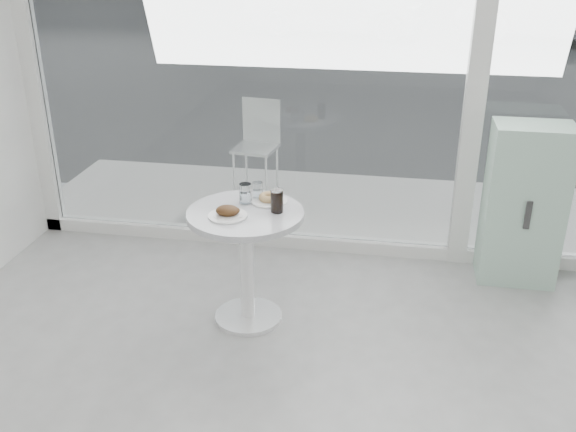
% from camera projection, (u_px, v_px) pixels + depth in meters
% --- Properties ---
extents(room_shell, '(6.00, 6.00, 6.00)m').
position_uv_depth(room_shell, '(180.00, 195.00, 1.15)').
color(room_shell, silver).
rests_on(room_shell, ground).
extents(storefront, '(5.00, 0.14, 3.00)m').
position_uv_depth(storefront, '(360.00, 29.00, 4.43)').
color(storefront, white).
rests_on(storefront, ground).
extents(main_table, '(0.72, 0.72, 0.77)m').
position_uv_depth(main_table, '(246.00, 243.00, 4.00)').
color(main_table, white).
rests_on(main_table, ground).
extents(patio_deck, '(5.60, 1.60, 0.05)m').
position_uv_depth(patio_deck, '(349.00, 207.00, 5.84)').
color(patio_deck, silver).
rests_on(patio_deck, ground).
extents(street, '(40.00, 24.00, 0.00)m').
position_uv_depth(street, '(389.00, 27.00, 16.82)').
color(street, '#383838').
rests_on(street, ground).
extents(mint_cabinet, '(0.53, 0.38, 1.16)m').
position_uv_depth(mint_cabinet, '(524.00, 204.00, 4.50)').
color(mint_cabinet, '#A1CEB4').
rests_on(mint_cabinet, ground).
extents(patio_chair, '(0.42, 0.42, 0.86)m').
position_uv_depth(patio_chair, '(258.00, 140.00, 6.01)').
color(patio_chair, white).
rests_on(patio_chair, patio_deck).
extents(car_white, '(4.57, 2.30, 1.49)m').
position_uv_depth(car_white, '(335.00, 2.00, 15.37)').
color(car_white, silver).
rests_on(car_white, street).
extents(car_silver, '(4.72, 2.92, 1.47)m').
position_uv_depth(car_silver, '(564.00, 9.00, 14.14)').
color(car_silver, '#9B9DA2').
rests_on(car_silver, street).
extents(plate_fritter, '(0.24, 0.24, 0.07)m').
position_uv_depth(plate_fritter, '(228.00, 213.00, 3.83)').
color(plate_fritter, white).
rests_on(plate_fritter, main_table).
extents(plate_donut, '(0.23, 0.23, 0.05)m').
position_uv_depth(plate_donut, '(269.00, 199.00, 4.04)').
color(plate_donut, white).
rests_on(plate_donut, main_table).
extents(water_tumbler_a, '(0.08, 0.08, 0.13)m').
position_uv_depth(water_tumbler_a, '(245.00, 194.00, 4.01)').
color(water_tumbler_a, white).
rests_on(water_tumbler_a, main_table).
extents(water_tumbler_b, '(0.07, 0.07, 0.11)m').
position_uv_depth(water_tumbler_b, '(258.00, 192.00, 4.08)').
color(water_tumbler_b, white).
rests_on(water_tumbler_b, main_table).
extents(cola_glass, '(0.08, 0.08, 0.15)m').
position_uv_depth(cola_glass, '(277.00, 201.00, 3.88)').
color(cola_glass, white).
rests_on(cola_glass, main_table).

